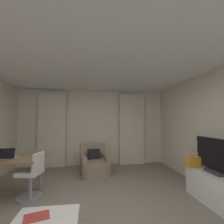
# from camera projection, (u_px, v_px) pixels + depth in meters

# --- Properties ---
(ground_plane) EXTENTS (12.00, 12.00, 0.00)m
(ground_plane) POSITION_uv_depth(u_px,v_px,m) (95.00, 218.00, 2.40)
(ground_plane) COLOR gray
(wall_window) EXTENTS (5.12, 0.06, 2.60)m
(wall_window) POSITION_uv_depth(u_px,v_px,m) (93.00, 127.00, 5.48)
(wall_window) COLOR beige
(wall_window) RESTS_ON ground
(ceiling) EXTENTS (5.12, 6.12, 0.06)m
(ceiling) POSITION_uv_depth(u_px,v_px,m) (96.00, 53.00, 2.56)
(ceiling) COLOR white
(ceiling) RESTS_ON wall_left
(curtain_left_panel) EXTENTS (0.90, 0.06, 2.50)m
(curtain_left_panel) POSITION_uv_depth(u_px,v_px,m) (52.00, 129.00, 5.16)
(curtain_left_panel) COLOR beige
(curtain_left_panel) RESTS_ON ground
(curtain_right_panel) EXTENTS (0.90, 0.06, 2.50)m
(curtain_right_panel) POSITION_uv_depth(u_px,v_px,m) (132.00, 129.00, 5.53)
(curtain_right_panel) COLOR beige
(curtain_right_panel) RESTS_ON ground
(armchair) EXTENTS (0.87, 0.92, 0.80)m
(armchair) POSITION_uv_depth(u_px,v_px,m) (94.00, 164.00, 4.49)
(armchair) COLOR #997A66
(armchair) RESTS_ON ground
(desk) EXTENTS (1.27, 0.64, 0.76)m
(desk) POSITION_uv_depth(u_px,v_px,m) (6.00, 162.00, 3.09)
(desk) COLOR olive
(desk) RESTS_ON ground
(desk_chair) EXTENTS (0.48, 0.48, 0.88)m
(desk_chair) POSITION_uv_depth(u_px,v_px,m) (32.00, 178.00, 3.05)
(desk_chair) COLOR gray
(desk_chair) RESTS_ON ground
(laptop) EXTENTS (0.32, 0.25, 0.22)m
(laptop) POSITION_uv_depth(u_px,v_px,m) (8.00, 156.00, 3.10)
(laptop) COLOR #ADADB2
(laptop) RESTS_ON desk
(magazine_open) EXTENTS (0.33, 0.27, 0.01)m
(magazine_open) POSITION_uv_depth(u_px,v_px,m) (37.00, 217.00, 1.83)
(magazine_open) COLOR #B73833
(magazine_open) RESTS_ON coffee_table
(tv_console) EXTENTS (0.45, 1.18, 0.56)m
(tv_console) POSITION_uv_depth(u_px,v_px,m) (217.00, 190.00, 2.78)
(tv_console) COLOR white
(tv_console) RESTS_ON ground
(tv_flatscreen) EXTENTS (0.20, 0.90, 0.64)m
(tv_flatscreen) POSITION_uv_depth(u_px,v_px,m) (215.00, 157.00, 2.83)
(tv_flatscreen) COLOR #333338
(tv_flatscreen) RESTS_ON tv_console
(handbag_primary) EXTENTS (0.30, 0.14, 0.37)m
(handbag_primary) POSITION_uv_depth(u_px,v_px,m) (194.00, 161.00, 3.21)
(handbag_primary) COLOR orange
(handbag_primary) RESTS_ON tv_console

